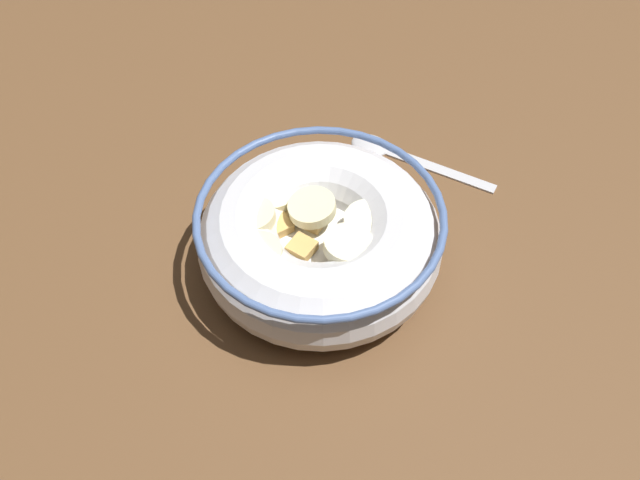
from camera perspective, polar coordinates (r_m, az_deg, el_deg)
ground_plane at (r=55.13cm, az=-0.00°, el=-2.58°), size 136.34×136.34×2.00cm
cereal_bowl at (r=51.67cm, az=-0.04°, el=0.26°), size 18.41×18.41×6.26cm
spoon at (r=62.54cm, az=6.01°, el=7.36°), size 9.89×11.88×0.80cm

